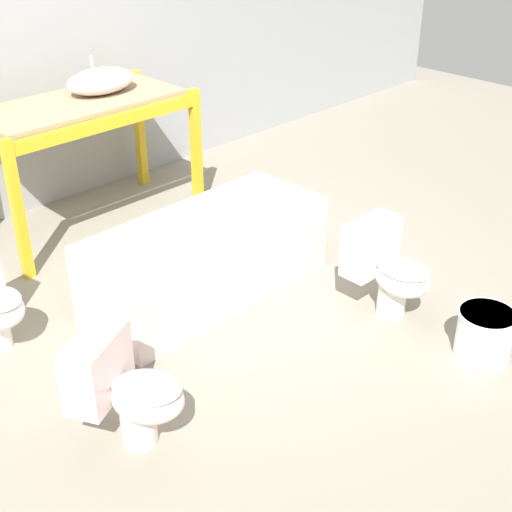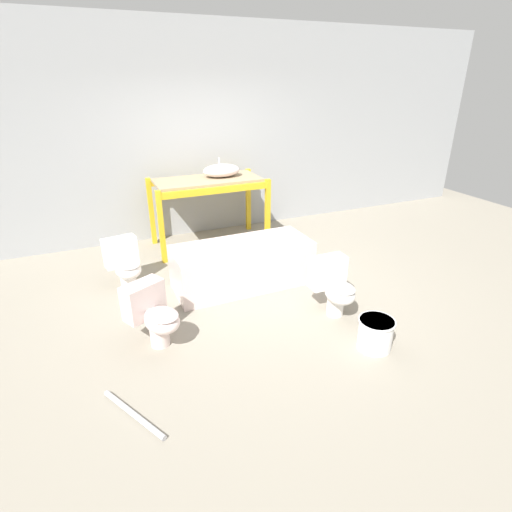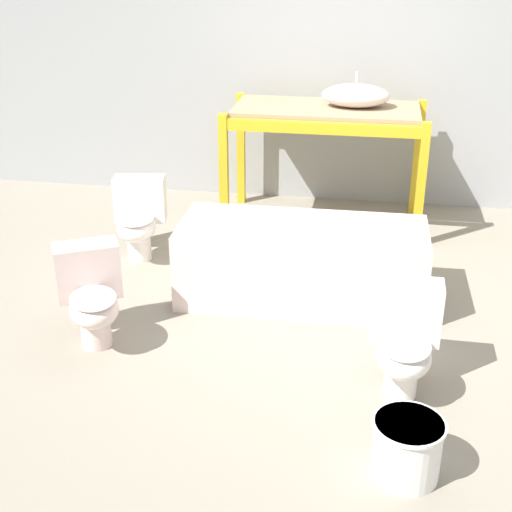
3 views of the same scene
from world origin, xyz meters
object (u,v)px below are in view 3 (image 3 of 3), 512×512
(toilet_far, at_px, (404,337))
(toilet_extra, at_px, (91,293))
(sink_basin, at_px, (356,96))
(bathtub_main, at_px, (302,257))
(toilet_near, at_px, (138,216))
(bucket_white, at_px, (407,447))

(toilet_far, bearing_deg, toilet_extra, 174.52)
(sink_basin, xyz_separation_m, toilet_extra, (-1.50, -2.27, -0.79))
(bathtub_main, distance_m, toilet_near, 1.44)
(bathtub_main, xyz_separation_m, toilet_near, (-1.35, 0.51, 0.02))
(bathtub_main, distance_m, toilet_far, 1.20)
(toilet_extra, bearing_deg, toilet_near, 67.73)
(bathtub_main, height_order, toilet_extra, toilet_extra)
(toilet_far, height_order, toilet_extra, same)
(bathtub_main, bearing_deg, toilet_far, -56.20)
(toilet_extra, distance_m, bucket_white, 2.14)
(sink_basin, xyz_separation_m, bucket_white, (0.43, -3.19, -0.97))
(toilet_far, relative_size, toilet_extra, 0.94)
(toilet_near, relative_size, bucket_white, 1.75)
(toilet_extra, bearing_deg, bucket_white, -53.05)
(bucket_white, bearing_deg, bathtub_main, 112.11)
(sink_basin, distance_m, toilet_extra, 2.83)
(bathtub_main, bearing_deg, bucket_white, -68.61)
(toilet_near, bearing_deg, toilet_extra, -94.69)
(toilet_extra, height_order, bucket_white, toilet_extra)
(toilet_far, bearing_deg, toilet_near, 144.30)
(sink_basin, relative_size, bathtub_main, 0.33)
(bathtub_main, height_order, toilet_far, toilet_far)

